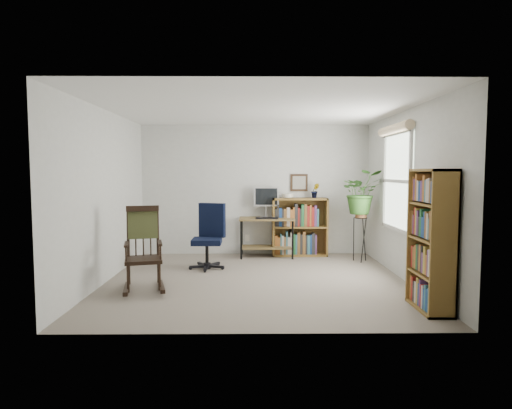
{
  "coord_description": "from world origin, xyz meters",
  "views": [
    {
      "loc": [
        -0.06,
        -5.96,
        1.54
      ],
      "look_at": [
        0.0,
        0.4,
        1.05
      ],
      "focal_mm": 30.0,
      "sensor_mm": 36.0,
      "label": 1
    }
  ],
  "objects_px": {
    "desk": "(266,237)",
    "low_bookshelf": "(300,227)",
    "office_chair": "(207,236)",
    "tall_bookshelf": "(431,240)",
    "rocking_chair": "(143,248)"
  },
  "relations": [
    {
      "from": "desk",
      "to": "low_bookshelf",
      "type": "height_order",
      "value": "low_bookshelf"
    },
    {
      "from": "office_chair",
      "to": "rocking_chair",
      "type": "distance_m",
      "value": 1.43
    },
    {
      "from": "desk",
      "to": "tall_bookshelf",
      "type": "relative_size",
      "value": 0.63
    },
    {
      "from": "office_chair",
      "to": "tall_bookshelf",
      "type": "distance_m",
      "value": 3.4
    },
    {
      "from": "desk",
      "to": "rocking_chair",
      "type": "xyz_separation_m",
      "value": [
        -1.67,
        -2.19,
        0.2
      ]
    },
    {
      "from": "desk",
      "to": "office_chair",
      "type": "xyz_separation_m",
      "value": [
        -0.98,
        -0.94,
        0.17
      ]
    },
    {
      "from": "office_chair",
      "to": "tall_bookshelf",
      "type": "relative_size",
      "value": 0.67
    },
    {
      "from": "desk",
      "to": "tall_bookshelf",
      "type": "xyz_separation_m",
      "value": [
        1.72,
        -3.0,
        0.43
      ]
    },
    {
      "from": "desk",
      "to": "rocking_chair",
      "type": "height_order",
      "value": "rocking_chair"
    },
    {
      "from": "desk",
      "to": "office_chair",
      "type": "height_order",
      "value": "office_chair"
    },
    {
      "from": "rocking_chair",
      "to": "low_bookshelf",
      "type": "relative_size",
      "value": 1.05
    },
    {
      "from": "rocking_chair",
      "to": "low_bookshelf",
      "type": "bearing_deg",
      "value": 31.09
    },
    {
      "from": "rocking_chair",
      "to": "tall_bookshelf",
      "type": "height_order",
      "value": "tall_bookshelf"
    },
    {
      "from": "low_bookshelf",
      "to": "tall_bookshelf",
      "type": "bearing_deg",
      "value": -70.51
    },
    {
      "from": "office_chair",
      "to": "rocking_chair",
      "type": "relative_size",
      "value": 0.95
    }
  ]
}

